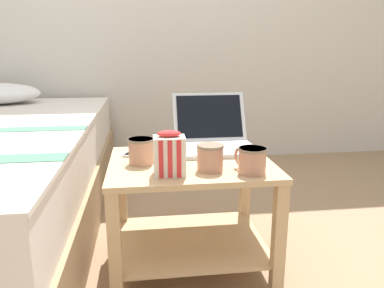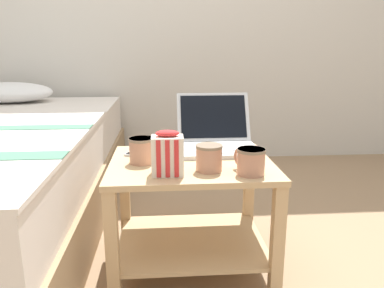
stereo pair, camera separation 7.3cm
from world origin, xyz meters
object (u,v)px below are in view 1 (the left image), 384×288
object	(u,v)px
mug_front_left	(210,156)
mug_front_right	(141,150)
mug_mid_center	(252,159)
laptop	(214,138)
snack_bag	(169,155)
cell_phone	(138,152)

from	to	relation	value
mug_front_left	mug_front_right	world-z (taller)	mug_front_right
mug_front_left	mug_mid_center	size ratio (longest dim) A/B	1.04
laptop	mug_front_left	bearing A→B (deg)	-103.05
laptop	snack_bag	distance (m)	0.40
mug_front_left	mug_front_right	bearing A→B (deg)	154.92
mug_mid_center	snack_bag	world-z (taller)	snack_bag
laptop	mug_front_right	size ratio (longest dim) A/B	2.48
laptop	snack_bag	size ratio (longest dim) A/B	2.18
mug_front_right	snack_bag	world-z (taller)	snack_bag
snack_bag	cell_phone	world-z (taller)	snack_bag
snack_bag	cell_phone	xyz separation A→B (m)	(-0.11, 0.30, -0.07)
mug_front_left	cell_phone	bearing A→B (deg)	134.85
mug_front_right	snack_bag	size ratio (longest dim) A/B	0.88
mug_front_left	cell_phone	size ratio (longest dim) A/B	0.80
mug_front_left	snack_bag	world-z (taller)	snack_bag
mug_front_right	mug_mid_center	distance (m)	0.42
laptop	cell_phone	world-z (taller)	laptop
snack_bag	cell_phone	bearing A→B (deg)	110.70
mug_mid_center	snack_bag	bearing A→B (deg)	176.44
cell_phone	laptop	bearing A→B (deg)	6.33
mug_mid_center	snack_bag	size ratio (longest dim) A/B	0.82
laptop	mug_front_right	xyz separation A→B (m)	(-0.32, -0.19, 0.01)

